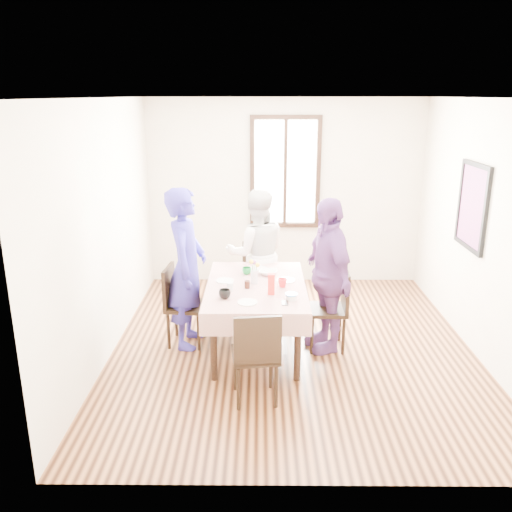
{
  "coord_description": "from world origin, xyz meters",
  "views": [
    {
      "loc": [
        -0.37,
        -5.46,
        2.73
      ],
      "look_at": [
        -0.41,
        -0.12,
        1.1
      ],
      "focal_mm": 37.23,
      "sensor_mm": 36.0,
      "label": 1
    }
  ],
  "objects_px": {
    "chair_right": "(327,309)",
    "chair_near": "(255,354)",
    "person_far": "(257,253)",
    "chair_left": "(186,306)",
    "dining_table": "(256,317)",
    "person_right": "(327,275)",
    "chair_far": "(257,280)",
    "person_left": "(187,268)"
  },
  "relations": [
    {
      "from": "chair_right",
      "to": "person_far",
      "type": "height_order",
      "value": "person_far"
    },
    {
      "from": "person_far",
      "to": "chair_right",
      "type": "bearing_deg",
      "value": 122.9
    },
    {
      "from": "chair_far",
      "to": "chair_near",
      "type": "height_order",
      "value": "same"
    },
    {
      "from": "chair_right",
      "to": "chair_near",
      "type": "relative_size",
      "value": 1.0
    },
    {
      "from": "person_left",
      "to": "person_far",
      "type": "bearing_deg",
      "value": -37.46
    },
    {
      "from": "person_left",
      "to": "chair_right",
      "type": "bearing_deg",
      "value": -89.27
    },
    {
      "from": "person_far",
      "to": "person_right",
      "type": "relative_size",
      "value": 0.95
    },
    {
      "from": "dining_table",
      "to": "chair_left",
      "type": "relative_size",
      "value": 1.63
    },
    {
      "from": "chair_near",
      "to": "dining_table",
      "type": "bearing_deg",
      "value": 83.07
    },
    {
      "from": "chair_left",
      "to": "chair_far",
      "type": "bearing_deg",
      "value": 143.69
    },
    {
      "from": "dining_table",
      "to": "person_far",
      "type": "xyz_separation_m",
      "value": [
        0.0,
        1.0,
        0.44
      ]
    },
    {
      "from": "chair_far",
      "to": "person_far",
      "type": "bearing_deg",
      "value": 97.44
    },
    {
      "from": "chair_far",
      "to": "chair_near",
      "type": "bearing_deg",
      "value": 97.44
    },
    {
      "from": "chair_right",
      "to": "chair_far",
      "type": "relative_size",
      "value": 1.0
    },
    {
      "from": "chair_right",
      "to": "person_far",
      "type": "distance_m",
      "value": 1.29
    },
    {
      "from": "person_far",
      "to": "person_left",
      "type": "bearing_deg",
      "value": 41.81
    },
    {
      "from": "person_far",
      "to": "person_right",
      "type": "xyz_separation_m",
      "value": [
        0.77,
        -0.96,
        0.04
      ]
    },
    {
      "from": "dining_table",
      "to": "person_left",
      "type": "height_order",
      "value": "person_left"
    },
    {
      "from": "dining_table",
      "to": "person_right",
      "type": "bearing_deg",
      "value": 3.46
    },
    {
      "from": "chair_left",
      "to": "chair_near",
      "type": "distance_m",
      "value": 1.4
    },
    {
      "from": "chair_far",
      "to": "person_left",
      "type": "height_order",
      "value": "person_left"
    },
    {
      "from": "person_far",
      "to": "person_right",
      "type": "height_order",
      "value": "person_right"
    },
    {
      "from": "person_far",
      "to": "person_right",
      "type": "distance_m",
      "value": 1.23
    },
    {
      "from": "chair_right",
      "to": "chair_far",
      "type": "xyz_separation_m",
      "value": [
        -0.79,
        0.97,
        0.0
      ]
    },
    {
      "from": "dining_table",
      "to": "chair_left",
      "type": "height_order",
      "value": "chair_left"
    },
    {
      "from": "person_right",
      "to": "dining_table",
      "type": "bearing_deg",
      "value": -102.45
    },
    {
      "from": "dining_table",
      "to": "chair_right",
      "type": "relative_size",
      "value": 1.63
    },
    {
      "from": "chair_far",
      "to": "person_left",
      "type": "bearing_deg",
      "value": 56.43
    },
    {
      "from": "dining_table",
      "to": "person_far",
      "type": "relative_size",
      "value": 0.91
    },
    {
      "from": "person_far",
      "to": "chair_near",
      "type": "bearing_deg",
      "value": 83.41
    },
    {
      "from": "dining_table",
      "to": "chair_far",
      "type": "distance_m",
      "value": 1.02
    },
    {
      "from": "chair_left",
      "to": "chair_near",
      "type": "height_order",
      "value": "same"
    },
    {
      "from": "dining_table",
      "to": "chair_right",
      "type": "height_order",
      "value": "chair_right"
    },
    {
      "from": "person_left",
      "to": "person_far",
      "type": "height_order",
      "value": "person_left"
    },
    {
      "from": "chair_right",
      "to": "person_far",
      "type": "bearing_deg",
      "value": 41.1
    },
    {
      "from": "chair_far",
      "to": "person_far",
      "type": "distance_m",
      "value": 0.36
    },
    {
      "from": "chair_right",
      "to": "chair_near",
      "type": "bearing_deg",
      "value": 145.19
    },
    {
      "from": "chair_left",
      "to": "person_right",
      "type": "bearing_deg",
      "value": 92.04
    },
    {
      "from": "person_far",
      "to": "person_right",
      "type": "bearing_deg",
      "value": 122.14
    },
    {
      "from": "chair_near",
      "to": "person_left",
      "type": "relative_size",
      "value": 0.51
    },
    {
      "from": "chair_right",
      "to": "chair_near",
      "type": "height_order",
      "value": "same"
    },
    {
      "from": "chair_near",
      "to": "person_right",
      "type": "height_order",
      "value": "person_right"
    }
  ]
}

